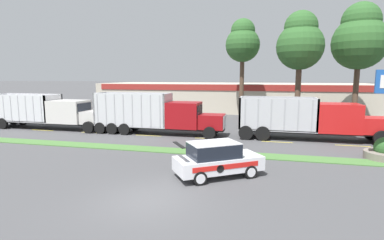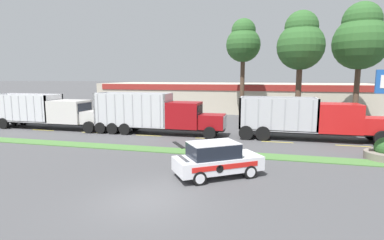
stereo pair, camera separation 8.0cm
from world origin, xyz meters
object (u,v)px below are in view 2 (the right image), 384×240
at_px(dump_truck_lead, 168,117).
at_px(dump_truck_far_right, 325,121).
at_px(dump_truck_trail, 59,113).
at_px(rally_car, 216,159).

height_order(dump_truck_lead, dump_truck_far_right, dump_truck_lead).
bearing_deg(dump_truck_trail, dump_truck_lead, -0.23).
bearing_deg(dump_truck_lead, rally_car, -59.20).
relative_size(dump_truck_lead, rally_car, 2.50).
relative_size(dump_truck_far_right, rally_car, 2.52).
distance_m(dump_truck_trail, dump_truck_far_right, 24.17).
bearing_deg(dump_truck_far_right, rally_car, -122.82).
relative_size(dump_truck_trail, dump_truck_far_right, 1.06).
bearing_deg(dump_truck_trail, dump_truck_far_right, 1.17).
distance_m(dump_truck_trail, rally_car, 20.06).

